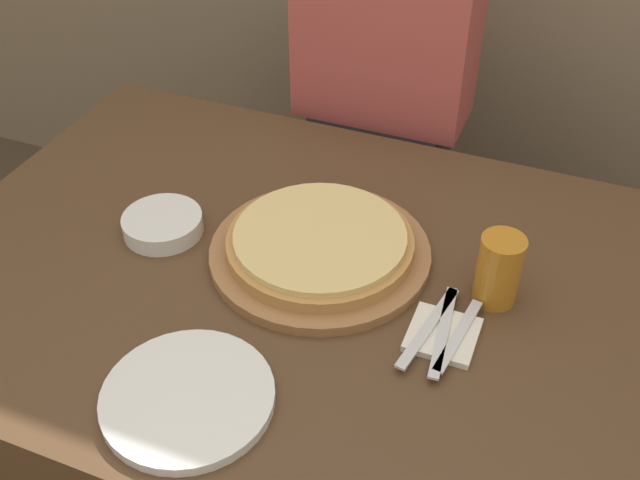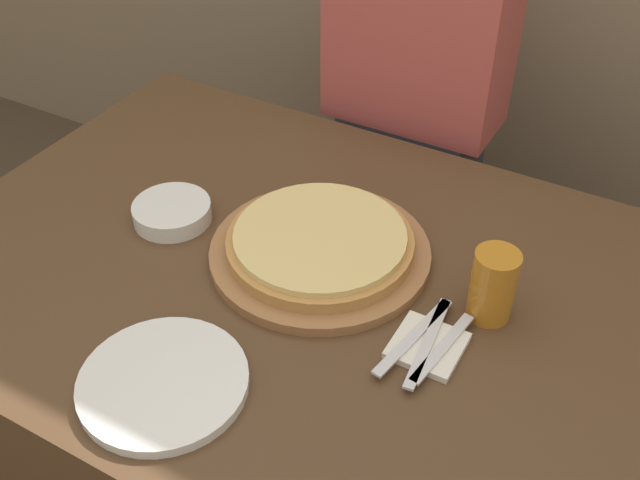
# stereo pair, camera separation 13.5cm
# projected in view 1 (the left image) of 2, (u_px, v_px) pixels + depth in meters

# --- Properties ---
(dining_table) EXTENTS (1.50, 0.98, 0.72)m
(dining_table) POSITION_uv_depth(u_px,v_px,m) (329.00, 407.00, 1.56)
(dining_table) COLOR #4C331E
(dining_table) RESTS_ON ground_plane
(pizza_on_board) EXTENTS (0.40, 0.40, 0.06)m
(pizza_on_board) POSITION_uv_depth(u_px,v_px,m) (320.00, 246.00, 1.36)
(pizza_on_board) COLOR #99663D
(pizza_on_board) RESTS_ON dining_table
(beer_glass) EXTENTS (0.08, 0.08, 0.13)m
(beer_glass) POSITION_uv_depth(u_px,v_px,m) (499.00, 267.00, 1.25)
(beer_glass) COLOR #B7701E
(beer_glass) RESTS_ON dining_table
(dinner_plate) EXTENTS (0.26, 0.26, 0.02)m
(dinner_plate) POSITION_uv_depth(u_px,v_px,m) (188.00, 397.00, 1.11)
(dinner_plate) COLOR silver
(dinner_plate) RESTS_ON dining_table
(side_bowl) EXTENTS (0.15, 0.15, 0.04)m
(side_bowl) POSITION_uv_depth(u_px,v_px,m) (163.00, 224.00, 1.42)
(side_bowl) COLOR silver
(side_bowl) RESTS_ON dining_table
(napkin_stack) EXTENTS (0.11, 0.11, 0.01)m
(napkin_stack) POSITION_uv_depth(u_px,v_px,m) (443.00, 335.00, 1.22)
(napkin_stack) COLOR silver
(napkin_stack) RESTS_ON dining_table
(fork) EXTENTS (0.05, 0.21, 0.00)m
(fork) POSITION_uv_depth(u_px,v_px,m) (428.00, 327.00, 1.22)
(fork) COLOR silver
(fork) RESTS_ON napkin_stack
(dinner_knife) EXTENTS (0.04, 0.21, 0.00)m
(dinner_knife) POSITION_uv_depth(u_px,v_px,m) (443.00, 331.00, 1.21)
(dinner_knife) COLOR silver
(dinner_knife) RESTS_ON napkin_stack
(spoon) EXTENTS (0.04, 0.18, 0.00)m
(spoon) POSITION_uv_depth(u_px,v_px,m) (458.00, 335.00, 1.20)
(spoon) COLOR silver
(spoon) RESTS_ON napkin_stack
(diner_person) EXTENTS (0.40, 0.20, 1.30)m
(diner_person) POSITION_uv_depth(u_px,v_px,m) (381.00, 136.00, 1.87)
(diner_person) COLOR #33333D
(diner_person) RESTS_ON ground_plane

